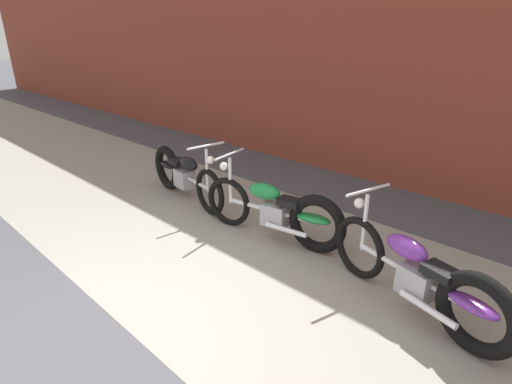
{
  "coord_description": "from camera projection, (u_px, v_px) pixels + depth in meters",
  "views": [
    {
      "loc": [
        2.84,
        -1.3,
        2.48
      ],
      "look_at": [
        -0.09,
        1.83,
        0.75
      ],
      "focal_mm": 28.23,
      "sensor_mm": 36.0,
      "label": 1
    }
  ],
  "objects": [
    {
      "name": "motorcycle_green",
      "position": [
        281.0,
        212.0,
        4.95
      ],
      "size": [
        1.99,
        0.63,
        1.03
      ],
      "rotation": [
        0.0,
        0.0,
        3.31
      ],
      "color": "black",
      "rests_on": "ground"
    },
    {
      "name": "ground_plane",
      "position": [
        124.0,
        328.0,
        3.6
      ],
      "size": [
        80.0,
        80.0,
        0.0
      ],
      "primitive_type": "plane",
      "color": "#47474C"
    },
    {
      "name": "brick_building_wall",
      "position": [
        410.0,
        25.0,
        6.17
      ],
      "size": [
        36.0,
        0.5,
        5.1
      ],
      "primitive_type": "cube",
      "color": "brown",
      "rests_on": "ground"
    },
    {
      "name": "sidewalk_slab",
      "position": [
        257.0,
        254.0,
        4.79
      ],
      "size": [
        36.0,
        3.5,
        0.01
      ],
      "primitive_type": "cube",
      "color": "gray",
      "rests_on": "ground"
    },
    {
      "name": "motorcycle_purple",
      "position": [
        425.0,
        281.0,
        3.59
      ],
      "size": [
        1.96,
        0.78,
        1.03
      ],
      "rotation": [
        0.0,
        0.0,
        2.87
      ],
      "color": "black",
      "rests_on": "ground"
    },
    {
      "name": "motorcycle_black",
      "position": [
        182.0,
        173.0,
        6.28
      ],
      "size": [
        2.0,
        0.64,
        1.03
      ],
      "rotation": [
        0.0,
        0.0,
        -0.15
      ],
      "color": "black",
      "rests_on": "ground"
    }
  ]
}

